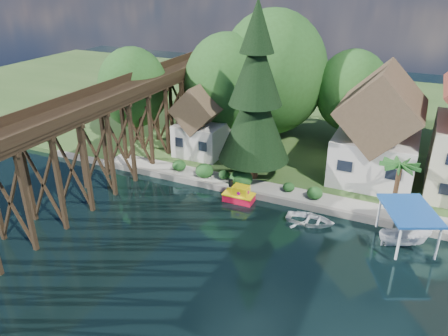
# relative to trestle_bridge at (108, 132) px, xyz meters

# --- Properties ---
(ground) EXTENTS (140.00, 140.00, 0.00)m
(ground) POSITION_rel_trestle_bridge_xyz_m (16.00, -5.17, -5.35)
(ground) COLOR black
(ground) RESTS_ON ground
(bank) EXTENTS (140.00, 52.00, 0.50)m
(bank) POSITION_rel_trestle_bridge_xyz_m (16.00, 28.83, -5.10)
(bank) COLOR #2C4A1D
(bank) RESTS_ON ground
(seawall) EXTENTS (60.00, 0.40, 0.62)m
(seawall) POSITION_rel_trestle_bridge_xyz_m (20.00, 2.83, -5.04)
(seawall) COLOR slate
(seawall) RESTS_ON ground
(promenade) EXTENTS (50.00, 2.60, 0.06)m
(promenade) POSITION_rel_trestle_bridge_xyz_m (22.00, 4.13, -4.82)
(promenade) COLOR gray
(promenade) RESTS_ON bank
(trestle_bridge) EXTENTS (4.12, 44.18, 9.30)m
(trestle_bridge) POSITION_rel_trestle_bridge_xyz_m (0.00, 0.00, 0.00)
(trestle_bridge) COLOR black
(trestle_bridge) RESTS_ON ground
(house_left) EXTENTS (7.64, 8.64, 11.02)m
(house_left) POSITION_rel_trestle_bridge_xyz_m (23.00, 10.83, -0.21)
(house_left) COLOR beige
(house_left) RESTS_ON bank
(shed) EXTENTS (5.09, 5.40, 7.85)m
(shed) POSITION_rel_trestle_bridge_xyz_m (5.00, 9.33, -1.52)
(shed) COLOR beige
(shed) RESTS_ON bank
(bg_trees) EXTENTS (49.90, 13.30, 10.57)m
(bg_trees) POSITION_rel_trestle_bridge_xyz_m (17.00, 16.08, 1.94)
(bg_trees) COLOR #382314
(bg_trees) RESTS_ON bank
(shrubs) EXTENTS (15.76, 2.47, 1.70)m
(shrubs) POSITION_rel_trestle_bridge_xyz_m (11.40, 4.09, -4.12)
(shrubs) COLOR #184418
(shrubs) RESTS_ON bank
(conifer) EXTENTS (6.78, 6.78, 16.70)m
(conifer) POSITION_rel_trestle_bridge_xyz_m (12.39, 5.95, 3.19)
(conifer) COLOR #382314
(conifer) RESTS_ON bank
(palm_tree) EXTENTS (3.78, 3.78, 4.53)m
(palm_tree) POSITION_rel_trestle_bridge_xyz_m (25.54, 5.21, -0.90)
(palm_tree) COLOR #382314
(palm_tree) RESTS_ON bank
(tugboat) EXTENTS (2.82, 1.57, 2.03)m
(tugboat) POSITION_rel_trestle_bridge_xyz_m (12.72, 1.73, -4.74)
(tugboat) COLOR red
(tugboat) RESTS_ON ground
(boat_white_a) EXTENTS (4.17, 3.09, 0.83)m
(boat_white_a) POSITION_rel_trestle_bridge_xyz_m (19.53, 0.75, -4.93)
(boat_white_a) COLOR white
(boat_white_a) RESTS_ON ground
(boat_canopy) EXTENTS (5.16, 5.92, 3.19)m
(boat_canopy) POSITION_rel_trestle_bridge_xyz_m (26.82, 0.59, -3.98)
(boat_canopy) COLOR silver
(boat_canopy) RESTS_ON ground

